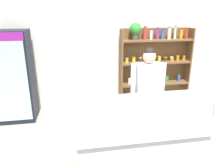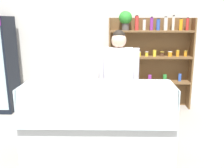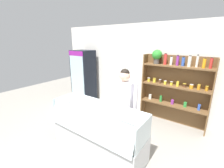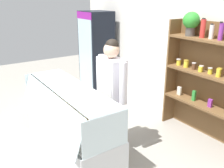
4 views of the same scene
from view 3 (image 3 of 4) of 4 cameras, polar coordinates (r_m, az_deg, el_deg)
name	(u,v)px [view 3 (image 3 of 4)]	position (r m, az deg, el deg)	size (l,w,h in m)	color
ground_plane	(106,152)	(3.38, -2.33, -24.61)	(12.00, 12.00, 0.00)	gray
back_wall	(151,71)	(4.61, 14.81, 4.93)	(6.80, 0.10, 2.70)	white
drinks_fridge	(84,76)	(5.60, -10.76, 2.85)	(0.72, 0.63, 1.88)	black
shelving_unit	(173,84)	(4.23, 22.19, -0.03)	(1.69, 0.29, 1.98)	brown
deli_display_case	(98,137)	(3.27, -5.52, -19.38)	(1.99, 0.71, 1.01)	silver
shop_clerk	(124,101)	(3.19, 4.55, -6.33)	(0.61, 0.25, 1.67)	#2D2D38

